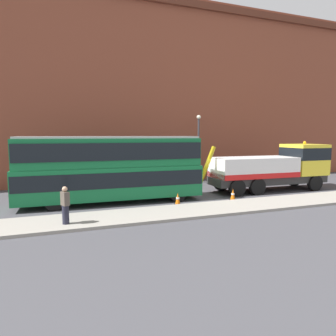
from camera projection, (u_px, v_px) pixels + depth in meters
The scene contains 9 objects.
ground_plane at pixel (201, 194), 21.06m from camera, with size 120.00×120.00×0.00m, color #424247.
near_kerb at pixel (234, 207), 17.13m from camera, with size 60.00×2.80×0.15m, color gray.
building_facade at pixel (168, 91), 26.77m from camera, with size 60.00×1.50×16.00m.
recovery_tow_truck at pixel (274, 167), 22.43m from camera, with size 10.18×2.88×3.67m.
double_decker_bus at pixel (112, 166), 18.33m from camera, with size 11.10×2.84×4.06m.
pedestrian_onlooker at pixel (65, 206), 13.50m from camera, with size 0.41×0.47×1.71m.
traffic_cone_near_bus at pixel (178, 199), 17.94m from camera, with size 0.36×0.36×0.72m.
traffic_cone_midway at pixel (233, 195), 19.19m from camera, with size 0.36×0.36×0.72m.
street_lamp at pixel (198, 143), 25.92m from camera, with size 0.36×0.36×5.83m.
Camera 1 is at (-9.23, -18.71, 4.15)m, focal length 32.20 mm.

